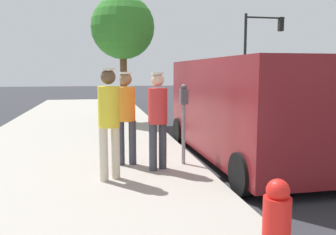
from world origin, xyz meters
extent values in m
plane|color=#2D2D33|center=(0.00, 0.00, 0.00)|extent=(80.00, 80.00, 0.00)
cube|color=#9E998E|center=(3.50, 0.00, 0.07)|extent=(5.00, 32.00, 0.15)
cylinder|color=gray|center=(1.35, 0.45, 0.72)|extent=(0.07, 0.07, 1.15)
cube|color=#4C4C51|center=(1.35, 0.45, 1.44)|extent=(0.14, 0.18, 0.28)
sphere|color=#47474C|center=(1.35, 0.45, 1.61)|extent=(0.12, 0.12, 0.12)
cylinder|color=beige|center=(2.86, 1.25, 0.59)|extent=(0.14, 0.14, 0.87)
cylinder|color=beige|center=(2.66, 1.15, 0.59)|extent=(0.14, 0.14, 0.87)
cylinder|color=yellow|center=(2.76, 1.20, 1.35)|extent=(0.34, 0.34, 0.65)
sphere|color=brown|center=(2.76, 1.20, 1.82)|extent=(0.24, 0.24, 0.24)
cylinder|color=silver|center=(2.76, 1.20, 1.94)|extent=(0.22, 0.22, 0.04)
cylinder|color=#383D47|center=(2.53, 0.29, 0.57)|extent=(0.14, 0.14, 0.84)
cylinder|color=#383D47|center=(2.31, 0.32, 0.57)|extent=(0.14, 0.14, 0.84)
cylinder|color=orange|center=(2.42, 0.30, 1.30)|extent=(0.34, 0.34, 0.63)
sphere|color=#8C6647|center=(2.42, 0.30, 1.76)|extent=(0.23, 0.23, 0.23)
cylinder|color=silver|center=(2.42, 0.30, 1.88)|extent=(0.22, 0.22, 0.04)
cylinder|color=#383D47|center=(1.99, 0.81, 0.57)|extent=(0.14, 0.14, 0.84)
cylinder|color=#383D47|center=(1.80, 0.70, 0.57)|extent=(0.14, 0.14, 0.84)
cylinder|color=red|center=(1.89, 0.75, 1.30)|extent=(0.34, 0.34, 0.63)
sphere|color=beige|center=(1.89, 0.75, 1.76)|extent=(0.23, 0.23, 0.23)
cylinder|color=silver|center=(1.89, 0.75, 1.87)|extent=(0.22, 0.22, 0.04)
cube|color=maroon|center=(-0.15, -0.12, 1.17)|extent=(2.06, 5.22, 1.96)
cube|color=black|center=(-0.12, -2.57, 1.56)|extent=(1.84, 0.10, 0.88)
cylinder|color=black|center=(0.82, -2.16, 0.34)|extent=(0.23, 0.68, 0.68)
cylinder|color=black|center=(-1.08, -2.18, 0.34)|extent=(0.23, 0.68, 0.68)
cylinder|color=black|center=(0.78, 1.94, 0.34)|extent=(0.23, 0.68, 0.68)
cylinder|color=black|center=(-5.55, -12.96, 2.60)|extent=(0.16, 0.16, 5.20)
cylinder|color=black|center=(-6.75, -12.96, 5.00)|extent=(2.40, 0.10, 0.10)
cube|color=black|center=(-7.75, -12.96, 4.65)|extent=(0.24, 0.32, 0.80)
sphere|color=red|center=(-7.75, -13.13, 4.90)|extent=(0.17, 0.17, 0.17)
sphere|color=yellow|center=(-7.75, -13.13, 4.65)|extent=(0.17, 0.17, 0.17)
sphere|color=green|center=(-7.75, -13.13, 4.40)|extent=(0.17, 0.17, 0.17)
cylinder|color=brown|center=(2.04, -5.63, 1.39)|extent=(0.24, 0.24, 2.49)
sphere|color=#327D2A|center=(2.04, -5.63, 3.40)|extent=(2.17, 2.17, 2.17)
sphere|color=red|center=(1.45, 4.27, 0.91)|extent=(0.20, 0.20, 0.20)
camera|label=1|loc=(2.92, 6.95, 1.91)|focal=38.27mm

